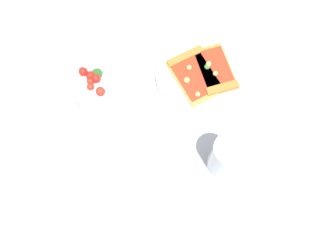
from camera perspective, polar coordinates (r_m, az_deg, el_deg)
name	(u,v)px	position (r m, az deg, el deg)	size (l,w,h in m)	color
ground_plane	(192,84)	(0.87, 4.17, 7.32)	(2.40, 2.40, 0.00)	#B2B7BC
plate	(203,74)	(0.88, 6.11, 8.92)	(0.25, 0.25, 0.01)	white
pizza_slice_near	(216,72)	(0.87, 8.29, 9.21)	(0.14, 0.09, 0.02)	gold
pizza_slice_far	(193,73)	(0.86, 4.36, 9.17)	(0.16, 0.13, 0.02)	gold
salad_bowl	(95,88)	(0.84, -12.49, 6.49)	(0.12, 0.12, 0.09)	white
soda_glass	(225,157)	(0.75, 9.89, -5.33)	(0.07, 0.07, 0.13)	silver
paper_napkin	(151,196)	(0.78, -3.02, -12.13)	(0.14, 0.14, 0.00)	silver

